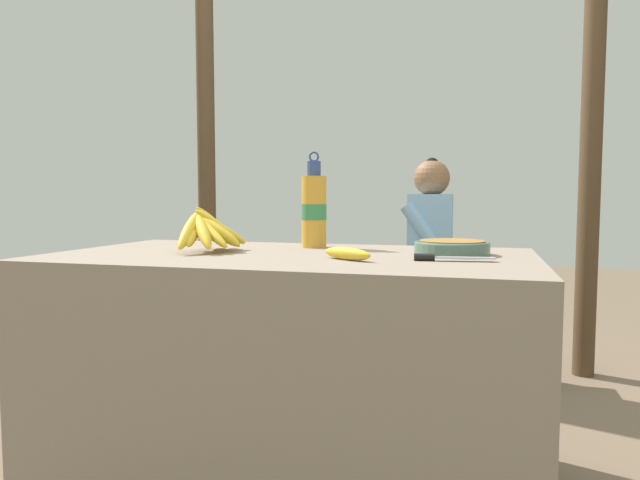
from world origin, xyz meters
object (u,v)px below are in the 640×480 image
banana_bunch_ripe (209,230)px  wooden_bench (373,299)px  water_bottle (314,210)px  serving_bowl (452,247)px  support_post_near (206,150)px  support_post_far (591,140)px  seated_vendor (420,251)px  banana_bunch_green (304,270)px  loose_banana_front (347,254)px  knife (442,257)px

banana_bunch_ripe → wooden_bench: (0.31, 1.17, -0.41)m
banana_bunch_ripe → water_bottle: (0.28, 0.23, 0.06)m
banana_bunch_ripe → wooden_bench: banana_bunch_ripe is taller
serving_bowl → wooden_bench: bearing=112.1°
support_post_near → support_post_far: (2.04, 0.00, 0.00)m
serving_bowl → support_post_near: (-1.46, 1.29, 0.42)m
banana_bunch_ripe → seated_vendor: seated_vendor is taller
banana_bunch_green → support_post_near: support_post_near is taller
banana_bunch_ripe → water_bottle: water_bottle is taller
loose_banana_front → knife: bearing=9.4°
water_bottle → support_post_near: (-0.99, 1.16, 0.32)m
banana_bunch_ripe → banana_bunch_green: 1.20m
wooden_bench → banana_bunch_green: (-0.36, -0.00, 0.14)m
banana_bunch_ripe → support_post_near: (-0.71, 1.39, 0.38)m
serving_bowl → banana_bunch_ripe: bearing=-172.3°
banana_bunch_green → support_post_far: 1.54m
water_bottle → wooden_bench: size_ratio=0.23×
serving_bowl → seated_vendor: (-0.20, 1.03, -0.11)m
banana_bunch_ripe → banana_bunch_green: size_ratio=1.10×
banana_bunch_ripe → serving_bowl: bearing=7.7°
water_bottle → support_post_far: bearing=47.7°
support_post_far → wooden_bench: bearing=-167.8°
water_bottle → loose_banana_front: size_ratio=1.96×
water_bottle → knife: size_ratio=1.52×
loose_banana_front → seated_vendor: 1.26m
support_post_near → seated_vendor: bearing=-11.4°
seated_vendor → support_post_far: bearing=-163.9°
wooden_bench → knife: bearing=-71.5°
wooden_bench → support_post_far: bearing=12.2°
serving_bowl → banana_bunch_green: size_ratio=0.78×
banana_bunch_green → water_bottle: bearing=-70.7°
loose_banana_front → wooden_bench: bearing=97.3°
seated_vendor → support_post_near: (-1.26, 0.25, 0.53)m
loose_banana_front → seated_vendor: size_ratio=0.16×
serving_bowl → seated_vendor: seated_vendor is taller
knife → serving_bowl: bearing=77.2°
banana_bunch_ripe → support_post_far: (1.33, 1.39, 0.38)m
serving_bowl → support_post_far: (0.59, 1.29, 0.42)m
serving_bowl → knife: serving_bowl is taller
water_bottle → wooden_bench: (0.03, 0.94, -0.47)m
knife → wooden_bench: bearing=100.8°
serving_bowl → support_post_far: 1.48m
water_bottle → seated_vendor: bearing=73.5°
serving_bowl → knife: 0.18m
wooden_bench → banana_bunch_green: banana_bunch_green is taller
wooden_bench → support_post_far: support_post_far is taller
knife → banana_bunch_ripe: bearing=166.2°
loose_banana_front → support_post_near: support_post_near is taller
seated_vendor → support_post_near: 1.39m
seated_vendor → wooden_bench: bearing=-9.9°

